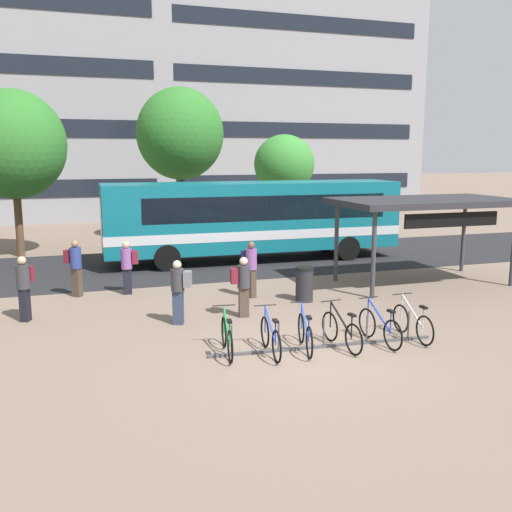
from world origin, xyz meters
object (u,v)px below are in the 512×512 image
at_px(commuter_maroon_pack_0, 24,284).
at_px(parked_bicycle_silver_5, 412,323).
at_px(commuter_maroon_pack_1, 128,264).
at_px(parked_bicycle_black_3, 341,331).
at_px(street_tree_2, 180,134).
at_px(commuter_maroon_pack_2, 75,264).
at_px(commuter_maroon_pack_5, 242,283).
at_px(trash_bin, 304,284).
at_px(parked_bicycle_green_0, 227,338).
at_px(commuter_grey_pack_4, 179,288).
at_px(parked_bicycle_blue_4, 380,327).
at_px(transit_shelter, 426,204).
at_px(parked_bicycle_blue_1, 271,337).
at_px(street_tree_0, 13,145).
at_px(street_tree_1, 284,165).
at_px(city_bus, 252,217).
at_px(commuter_navy_pack_3, 251,265).
at_px(parked_bicycle_blue_2, 305,334).

bearing_deg(commuter_maroon_pack_0, parked_bicycle_silver_5, 86.20).
xyz_separation_m(parked_bicycle_silver_5, commuter_maroon_pack_1, (-5.99, 6.51, 0.57)).
distance_m(parked_bicycle_black_3, street_tree_2, 17.83).
xyz_separation_m(commuter_maroon_pack_0, street_tree_2, (6.51, 12.68, 4.30)).
height_order(commuter_maroon_pack_2, commuter_maroon_pack_5, commuter_maroon_pack_2).
distance_m(trash_bin, street_tree_2, 13.94).
xyz_separation_m(parked_bicycle_green_0, commuter_maroon_pack_2, (-3.09, 6.37, 0.63)).
bearing_deg(commuter_grey_pack_4, parked_bicycle_blue_4, 166.99).
distance_m(transit_shelter, commuter_maroon_pack_2, 11.43).
bearing_deg(parked_bicycle_green_0, parked_bicycle_blue_1, -99.67).
distance_m(street_tree_0, street_tree_1, 14.00).
distance_m(parked_bicycle_blue_4, commuter_maroon_pack_1, 8.32).
height_order(parked_bicycle_blue_1, parked_bicycle_black_3, same).
bearing_deg(commuter_maroon_pack_1, parked_bicycle_black_3, 124.82).
height_order(city_bus, commuter_grey_pack_4, city_bus).
bearing_deg(parked_bicycle_green_0, commuter_navy_pack_3, -15.84).
bearing_deg(parked_bicycle_blue_1, commuter_grey_pack_4, 32.76).
bearing_deg(parked_bicycle_silver_5, commuter_navy_pack_3, 26.73).
bearing_deg(commuter_maroon_pack_5, parked_bicycle_silver_5, -36.09).
bearing_deg(parked_bicycle_silver_5, parked_bicycle_blue_1, 89.75).
relative_size(parked_bicycle_silver_5, commuter_maroon_pack_0, 1.00).
bearing_deg(commuter_maroon_pack_2, commuter_grey_pack_4, -17.02).
distance_m(transit_shelter, commuter_maroon_pack_0, 12.58).
height_order(parked_bicycle_blue_2, street_tree_2, street_tree_2).
height_order(parked_bicycle_blue_1, commuter_maroon_pack_2, commuter_maroon_pack_2).
height_order(city_bus, parked_bicycle_blue_2, city_bus).
relative_size(transit_shelter, commuter_maroon_pack_1, 3.60).
bearing_deg(commuter_maroon_pack_2, city_bus, 70.27).
bearing_deg(street_tree_0, parked_bicycle_blue_1, -67.01).
relative_size(city_bus, commuter_maroon_pack_5, 7.38).
distance_m(city_bus, street_tree_2, 7.42).
bearing_deg(trash_bin, commuter_maroon_pack_2, 157.73).
bearing_deg(commuter_maroon_pack_5, commuter_maroon_pack_0, 171.68).
relative_size(city_bus, street_tree_0, 1.73).
xyz_separation_m(parked_bicycle_blue_4, transit_shelter, (4.54, 5.01, 2.30)).
height_order(commuter_maroon_pack_1, commuter_grey_pack_4, commuter_grey_pack_4).
bearing_deg(trash_bin, street_tree_1, 71.66).
xyz_separation_m(transit_shelter, street_tree_0, (-13.39, 9.72, 2.02)).
bearing_deg(commuter_maroon_pack_0, trash_bin, 110.01).
relative_size(parked_bicycle_green_0, parked_bicycle_blue_1, 1.00).
bearing_deg(parked_bicycle_blue_2, commuter_maroon_pack_5, 23.67).
height_order(parked_bicycle_green_0, parked_bicycle_silver_5, same).
xyz_separation_m(commuter_maroon_pack_5, street_tree_0, (-6.45, 11.67, 3.77)).
xyz_separation_m(commuter_maroon_pack_2, trash_bin, (6.47, -2.65, -0.49)).
bearing_deg(parked_bicycle_green_0, street_tree_2, 0.09).
bearing_deg(city_bus, transit_shelter, 126.92).
distance_m(commuter_navy_pack_3, street_tree_0, 12.70).
bearing_deg(parked_bicycle_silver_5, street_tree_1, -11.07).
bearing_deg(street_tree_2, commuter_maroon_pack_0, -117.19).
relative_size(street_tree_1, street_tree_2, 0.71).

